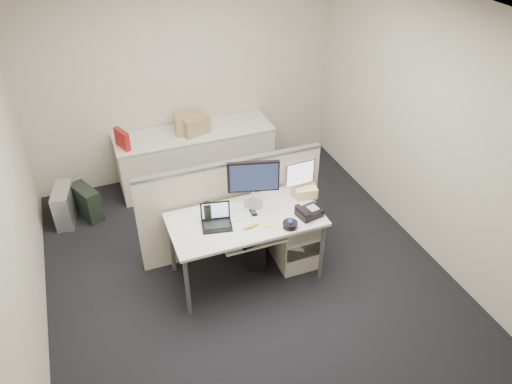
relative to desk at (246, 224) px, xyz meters
name	(u,v)px	position (x,y,z in m)	size (l,w,h in m)	color
floor	(246,273)	(0.00, 0.00, -0.67)	(4.00, 4.50, 0.01)	black
ceiling	(243,11)	(0.00, 0.00, 2.04)	(4.00, 4.50, 0.01)	white
wall_back	(184,77)	(0.00, 2.25, 0.69)	(4.00, 0.02, 2.70)	#B2AC9A
wall_front	(382,360)	(0.00, -2.25, 0.69)	(4.00, 0.02, 2.70)	#B2AC9A
wall_left	(7,212)	(-2.00, 0.00, 0.69)	(0.02, 4.50, 2.70)	#B2AC9A
wall_right	(428,128)	(2.00, 0.00, 0.69)	(0.02, 4.50, 2.70)	#B2AC9A
desk	(246,224)	(0.00, 0.00, 0.00)	(1.50, 0.75, 0.73)	beige
keyboard_tray	(252,238)	(0.00, -0.18, -0.04)	(0.62, 0.32, 0.02)	beige
drawer_pedestal	(293,234)	(0.55, 0.05, -0.34)	(0.40, 0.55, 0.65)	beige
cubicle_partition	(232,208)	(0.00, 0.45, -0.11)	(2.00, 0.06, 1.10)	beige
back_counter	(196,157)	(0.00, 1.93, -0.30)	(2.00, 0.60, 0.72)	beige
monitor_main	(253,184)	(0.15, 0.18, 0.32)	(0.51, 0.20, 0.51)	black
monitor_small	(299,179)	(0.65, 0.18, 0.27)	(0.33, 0.17, 0.41)	#B7B7BC
laptop	(216,218)	(-0.30, -0.02, 0.17)	(0.28, 0.21, 0.21)	black
trackball	(290,225)	(0.35, -0.28, 0.09)	(0.14, 0.14, 0.06)	black
desk_phone	(309,212)	(0.60, -0.18, 0.10)	(0.23, 0.19, 0.07)	black
paper_stack	(230,214)	(-0.12, 0.12, 0.07)	(0.21, 0.27, 0.01)	silver
sticky_pad	(270,224)	(0.18, -0.18, 0.07)	(0.07, 0.07, 0.01)	yellow
travel_mug	(207,212)	(-0.35, 0.11, 0.16)	(0.09, 0.09, 0.18)	black
banana	(251,226)	(0.00, -0.15, 0.09)	(0.18, 0.04, 0.04)	yellow
cellphone	(253,213)	(0.10, 0.05, 0.07)	(0.05, 0.10, 0.01)	black
manila_folders	(304,188)	(0.72, 0.20, 0.12)	(0.23, 0.29, 0.11)	#F3D58D
keyboard	(258,237)	(0.05, -0.22, -0.02)	(0.43, 0.15, 0.02)	black
pc_tower_desk	(257,241)	(0.20, 0.20, -0.44)	(0.19, 0.48, 0.45)	black
pc_tower_spare_dark	(87,202)	(-1.45, 1.63, -0.46)	(0.17, 0.43, 0.40)	black
pc_tower_spare_silver	(65,205)	(-1.70, 1.63, -0.44)	(0.19, 0.48, 0.44)	#B7B7BC
cardboard_box_left	(189,124)	(-0.05, 1.94, 0.19)	(0.35, 0.27, 0.27)	#927F4F
cardboard_box_right	(194,125)	(0.00, 1.90, 0.18)	(0.34, 0.27, 0.25)	#927F4F
red_binder	(122,140)	(-0.90, 1.83, 0.18)	(0.06, 0.27, 0.25)	maroon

